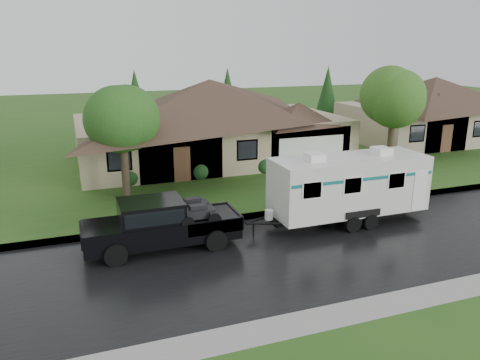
% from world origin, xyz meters
% --- Properties ---
extents(ground, '(140.00, 140.00, 0.00)m').
position_xyz_m(ground, '(0.00, 0.00, 0.00)').
color(ground, '#29561B').
rests_on(ground, ground).
extents(road, '(140.00, 8.00, 0.01)m').
position_xyz_m(road, '(0.00, -2.00, 0.01)').
color(road, black).
rests_on(road, ground).
extents(curb, '(140.00, 0.50, 0.15)m').
position_xyz_m(curb, '(0.00, 2.25, 0.07)').
color(curb, gray).
rests_on(curb, ground).
extents(lawn, '(140.00, 26.00, 0.15)m').
position_xyz_m(lawn, '(0.00, 15.00, 0.07)').
color(lawn, '#29561B').
rests_on(lawn, ground).
extents(house_main, '(19.44, 10.80, 6.90)m').
position_xyz_m(house_main, '(2.29, 13.84, 3.59)').
color(house_main, '#9D8B6A').
rests_on(house_main, lawn).
extents(house_neighbor, '(15.12, 9.72, 6.45)m').
position_xyz_m(house_neighbor, '(22.27, 14.34, 3.32)').
color(house_neighbor, tan).
rests_on(house_neighbor, lawn).
extents(tree_left_green, '(3.50, 3.50, 5.80)m').
position_xyz_m(tree_left_green, '(-4.78, 6.83, 4.17)').
color(tree_left_green, '#382B1E').
rests_on(tree_left_green, lawn).
extents(tree_right_green, '(3.84, 3.84, 6.35)m').
position_xyz_m(tree_right_green, '(12.35, 7.43, 4.56)').
color(tree_right_green, '#382B1E').
rests_on(tree_right_green, lawn).
extents(shrub_row, '(13.60, 1.00, 1.00)m').
position_xyz_m(shrub_row, '(2.00, 9.30, 0.65)').
color(shrub_row, '#143814').
rests_on(shrub_row, lawn).
extents(pickup_truck, '(6.21, 2.36, 2.07)m').
position_xyz_m(pickup_truck, '(-4.26, 0.22, 1.11)').
color(pickup_truck, black).
rests_on(pickup_truck, ground).
extents(travel_trailer, '(7.66, 2.69, 3.44)m').
position_xyz_m(travel_trailer, '(4.55, 0.22, 1.82)').
color(travel_trailer, silver).
rests_on(travel_trailer, ground).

